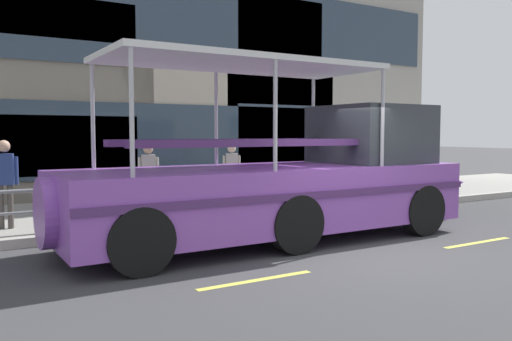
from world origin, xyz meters
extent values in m
plane|color=#3D3D3F|center=(0.00, 0.00, 0.00)|extent=(120.00, 120.00, 0.00)
cube|color=#99968E|center=(0.00, 5.60, 0.09)|extent=(32.00, 4.80, 0.18)
cube|color=#B2ADA3|center=(0.00, 3.11, 0.09)|extent=(32.00, 0.18, 0.18)
cube|color=#DBD64C|center=(-2.40, -0.81, 0.00)|extent=(1.80, 0.12, 0.01)
cube|color=#DBD64C|center=(2.40, -0.81, 0.00)|extent=(1.80, 0.12, 0.01)
cube|color=#2D3D4C|center=(-0.71, 8.37, 1.88)|extent=(13.33, 0.06, 2.07)
cube|color=#2D3D4C|center=(-0.71, 8.37, 5.64)|extent=(13.33, 0.06, 2.07)
cube|color=#2D3D4C|center=(6.71, 8.37, 1.94)|extent=(8.45, 0.06, 2.13)
cube|color=#2D3D4C|center=(6.71, 8.37, 5.82)|extent=(8.45, 0.06, 2.13)
cylinder|color=gray|center=(-1.21, 3.45, 0.97)|extent=(12.03, 0.07, 0.07)
cylinder|color=gray|center=(-1.21, 3.45, 0.58)|extent=(12.03, 0.06, 0.06)
cylinder|color=gray|center=(-3.79, 3.45, 0.58)|extent=(0.09, 0.09, 0.79)
cylinder|color=gray|center=(-2.07, 3.45, 0.58)|extent=(0.09, 0.09, 0.79)
cylinder|color=gray|center=(-0.35, 3.45, 0.58)|extent=(0.09, 0.09, 0.79)
cylinder|color=gray|center=(1.37, 3.45, 0.58)|extent=(0.09, 0.09, 0.79)
cylinder|color=gray|center=(3.09, 3.45, 0.58)|extent=(0.09, 0.09, 0.79)
cylinder|color=gray|center=(4.81, 3.45, 0.58)|extent=(0.09, 0.09, 0.79)
cylinder|color=#4C4F54|center=(4.81, 4.02, 1.47)|extent=(0.08, 0.08, 2.58)
cube|color=navy|center=(4.81, 3.97, 2.41)|extent=(0.60, 0.04, 0.76)
cube|color=white|center=(4.81, 3.95, 2.41)|extent=(0.24, 0.01, 0.36)
cube|color=purple|center=(-0.80, 1.33, 0.84)|extent=(7.72, 2.39, 1.13)
cone|color=purple|center=(3.93, 1.33, 0.84)|extent=(1.74, 1.07, 1.07)
cylinder|color=purple|center=(-4.66, 1.33, 0.84)|extent=(0.39, 1.07, 1.07)
cube|color=#4D2A62|center=(-0.80, 0.11, 0.98)|extent=(7.72, 0.04, 0.12)
sphere|color=white|center=(4.36, 1.33, 0.89)|extent=(0.22, 0.22, 0.22)
cube|color=#33383D|center=(1.71, 1.33, 2.00)|extent=(1.93, 2.01, 1.18)
cube|color=silver|center=(-1.38, 1.33, 3.26)|extent=(5.02, 2.20, 0.10)
cylinder|color=#B2B2B7|center=(1.01, 2.38, 2.31)|extent=(0.07, 0.07, 1.80)
cylinder|color=#B2B2B7|center=(1.01, 0.28, 2.31)|extent=(0.07, 0.07, 1.80)
cylinder|color=#B2B2B7|center=(-1.38, 2.38, 2.31)|extent=(0.07, 0.07, 1.80)
cylinder|color=#B2B2B7|center=(-1.38, 0.28, 2.31)|extent=(0.07, 0.07, 1.80)
cylinder|color=#B2B2B7|center=(-3.76, 2.38, 2.31)|extent=(0.07, 0.07, 1.80)
cylinder|color=#B2B2B7|center=(-3.76, 0.28, 2.31)|extent=(0.07, 0.07, 1.80)
cube|color=#4D2A62|center=(-1.38, 1.91, 1.86)|extent=(4.62, 0.28, 0.12)
cube|color=#4D2A62|center=(-1.38, 0.76, 1.86)|extent=(4.62, 0.28, 0.12)
cylinder|color=black|center=(2.10, 2.43, 0.50)|extent=(1.00, 0.28, 1.00)
cylinder|color=black|center=(2.10, 0.23, 0.50)|extent=(1.00, 0.28, 1.00)
cylinder|color=black|center=(-0.99, 2.43, 0.50)|extent=(1.00, 0.28, 1.00)
cylinder|color=black|center=(-0.99, 0.23, 0.50)|extent=(1.00, 0.28, 1.00)
cylinder|color=black|center=(-3.69, 2.43, 0.50)|extent=(1.00, 0.28, 1.00)
cylinder|color=black|center=(-3.69, 0.23, 0.50)|extent=(1.00, 0.28, 1.00)
cylinder|color=black|center=(2.67, 4.19, 0.61)|extent=(0.11, 0.11, 0.86)
cylinder|color=black|center=(2.50, 4.21, 0.61)|extent=(0.11, 0.11, 0.86)
cube|color=maroon|center=(2.58, 4.20, 1.34)|extent=(0.34, 0.22, 0.61)
cylinder|color=maroon|center=(2.79, 4.17, 1.31)|extent=(0.07, 0.07, 0.55)
cylinder|color=maroon|center=(2.37, 4.22, 1.31)|extent=(0.07, 0.07, 0.55)
sphere|color=tan|center=(2.58, 4.20, 1.79)|extent=(0.24, 0.24, 0.24)
cylinder|color=#47423D|center=(0.36, 4.77, 0.57)|extent=(0.10, 0.10, 0.78)
cylinder|color=#47423D|center=(0.22, 4.82, 0.57)|extent=(0.10, 0.10, 0.78)
cube|color=#B7B2A8|center=(0.29, 4.80, 1.24)|extent=(0.33, 0.26, 0.55)
cylinder|color=#B7B2A8|center=(0.47, 4.73, 1.21)|extent=(0.07, 0.07, 0.50)
cylinder|color=#B7B2A8|center=(0.11, 4.86, 1.21)|extent=(0.07, 0.07, 0.50)
sphere|color=beige|center=(0.29, 4.80, 1.64)|extent=(0.21, 0.21, 0.21)
cylinder|color=#47423D|center=(-2.14, 4.39, 0.58)|extent=(0.10, 0.10, 0.80)
cylinder|color=#47423D|center=(-1.98, 4.36, 0.58)|extent=(0.10, 0.10, 0.80)
cube|color=#B7B2A8|center=(-2.06, 4.38, 1.26)|extent=(0.33, 0.23, 0.57)
cylinder|color=#B7B2A8|center=(-2.25, 4.42, 1.23)|extent=(0.07, 0.07, 0.51)
cylinder|color=#B7B2A8|center=(-1.86, 4.34, 1.23)|extent=(0.07, 0.07, 0.51)
sphere|color=tan|center=(-2.06, 4.38, 1.68)|extent=(0.22, 0.22, 0.22)
cylinder|color=#47423D|center=(-5.07, 4.26, 0.61)|extent=(0.11, 0.11, 0.85)
cylinder|color=#47423D|center=(-4.91, 4.21, 0.61)|extent=(0.11, 0.11, 0.85)
cube|color=navy|center=(-4.99, 4.23, 1.33)|extent=(0.36, 0.26, 0.60)
cylinder|color=navy|center=(-4.79, 4.18, 1.30)|extent=(0.07, 0.07, 0.54)
sphere|color=tan|center=(-4.99, 4.23, 1.77)|extent=(0.23, 0.23, 0.23)
camera|label=1|loc=(-6.11, -6.88, 2.02)|focal=36.98mm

